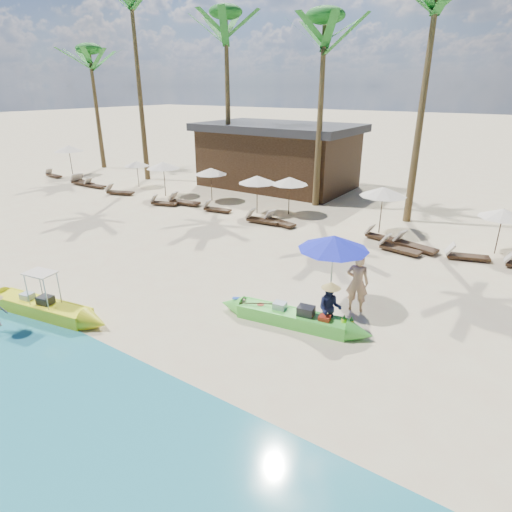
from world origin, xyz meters
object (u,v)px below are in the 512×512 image
Objects in this scene: green_canoe at (292,317)px; blue_umbrella at (334,242)px; yellow_canoe at (42,307)px; tourist at (357,283)px.

green_canoe is 2.65m from blue_umbrella.
blue_umbrella is at bearing 27.63° from yellow_canoe.
blue_umbrella reaches higher than green_canoe.
blue_umbrella is (-0.82, -0.15, 1.21)m from tourist.
blue_umbrella reaches higher than yellow_canoe.
green_canoe is 2.79× the size of tourist.
tourist reaches higher than yellow_canoe.
green_canoe is 0.95× the size of yellow_canoe.
green_canoe is 2.39m from tourist.
green_canoe is 2.23× the size of blue_umbrella.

